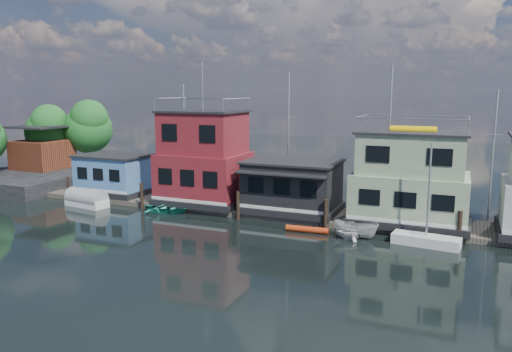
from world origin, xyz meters
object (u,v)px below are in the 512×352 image
at_px(houseboat_dark, 292,186).
at_px(tarp_runabout, 87,199).
at_px(red_kayak, 307,229).
at_px(houseboat_red, 204,159).
at_px(houseboat_blue, 115,174).
at_px(houseboat_green, 411,180).
at_px(dinghy_teal, 167,208).
at_px(dinghy_white, 351,231).
at_px(motorboat, 356,229).
at_px(day_sailer, 426,239).

distance_m(houseboat_dark, tarp_runabout, 17.94).
bearing_deg(red_kayak, houseboat_red, 154.36).
relative_size(houseboat_blue, red_kayak, 2.09).
relative_size(tarp_runabout, red_kayak, 1.38).
xyz_separation_m(houseboat_green, tarp_runabout, (-26.40, -3.98, -2.94)).
xyz_separation_m(dinghy_teal, tarp_runabout, (-7.59, -0.87, 0.21)).
xyz_separation_m(houseboat_red, houseboat_green, (17.00, 0.00, -0.55)).
relative_size(houseboat_dark, red_kayak, 2.42).
height_order(tarp_runabout, red_kayak, tarp_runabout).
height_order(houseboat_blue, dinghy_white, houseboat_blue).
distance_m(houseboat_dark, motorboat, 7.58).
relative_size(dinghy_white, motorboat, 0.66).
relative_size(dinghy_white, day_sailer, 0.31).
bearing_deg(red_kayak, houseboat_blue, 164.28).
bearing_deg(tarp_runabout, dinghy_white, 7.20).
height_order(houseboat_green, dinghy_white, houseboat_green).
bearing_deg(houseboat_dark, tarp_runabout, -167.16).
bearing_deg(dinghy_white, tarp_runabout, 65.55).
distance_m(dinghy_white, dinghy_teal, 15.65).
xyz_separation_m(motorboat, tarp_runabout, (-23.42, 0.27, -0.00)).
bearing_deg(day_sailer, houseboat_green, 117.42).
bearing_deg(houseboat_green, houseboat_red, -180.00).
xyz_separation_m(houseboat_dark, houseboat_green, (9.00, 0.02, 1.13)).
bearing_deg(houseboat_dark, day_sailer, -20.95).
bearing_deg(day_sailer, tarp_runabout, -173.66).
bearing_deg(houseboat_blue, houseboat_dark, -0.06).
relative_size(houseboat_dark, dinghy_teal, 1.94).
height_order(houseboat_dark, day_sailer, day_sailer).
xyz_separation_m(houseboat_dark, dinghy_teal, (-9.81, -3.10, -2.02)).
bearing_deg(tarp_runabout, motorboat, 8.08).
height_order(houseboat_blue, motorboat, houseboat_blue).
bearing_deg(dinghy_teal, tarp_runabout, 96.92).
bearing_deg(houseboat_green, houseboat_blue, -180.00).
height_order(houseboat_dark, red_kayak, houseboat_dark).
height_order(houseboat_green, tarp_runabout, houseboat_green).
bearing_deg(houseboat_red, houseboat_green, 0.00).
bearing_deg(houseboat_blue, day_sailer, -8.23).
relative_size(dinghy_white, red_kayak, 0.68).
height_order(houseboat_dark, motorboat, houseboat_dark).
relative_size(houseboat_red, houseboat_green, 1.41).
relative_size(houseboat_red, houseboat_dark, 1.60).
bearing_deg(houseboat_red, dinghy_teal, -120.14).
bearing_deg(dinghy_white, red_kayak, 60.52).
height_order(dinghy_white, tarp_runabout, tarp_runabout).
bearing_deg(houseboat_green, tarp_runabout, -171.42).
distance_m(houseboat_red, red_kayak, 12.04).
height_order(houseboat_red, motorboat, houseboat_red).
bearing_deg(day_sailer, dinghy_teal, -176.16).
distance_m(houseboat_green, day_sailer, 5.37).
height_order(dinghy_teal, tarp_runabout, tarp_runabout).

